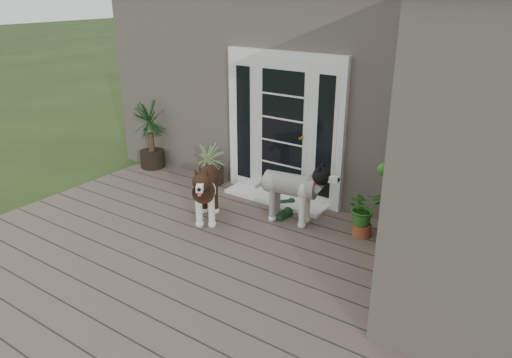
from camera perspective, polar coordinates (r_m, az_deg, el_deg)
The scene contains 14 objects.
deck at distance 5.68m, azimuth -7.00°, elevation -10.44°, with size 6.20×4.60×0.12m, color #6B5B4C.
house_main at distance 8.58m, azimuth 11.80°, elevation 11.13°, with size 7.40×4.00×3.10m, color #665E54.
door_unit at distance 6.96m, azimuth 3.30°, elevation 6.11°, with size 1.90×0.14×2.15m, color white.
door_step at distance 7.16m, azimuth 2.28°, elevation -2.36°, with size 1.60×0.40×0.05m, color white.
brindle_dog at distance 6.47m, azimuth -5.84°, elevation -1.71°, with size 0.40×0.93×0.77m, color #361E13, non-canonical shape.
white_dog at distance 6.39m, azimuth 4.09°, elevation -1.87°, with size 0.40×0.94×0.79m, color beige, non-canonical shape.
spider_plant at distance 7.71m, azimuth -5.36°, elevation 1.93°, with size 0.65×0.65×0.69m, color #7A965C, non-canonical shape.
yucca at distance 8.51m, azimuth -12.39°, elevation 5.12°, with size 0.81×0.81×1.17m, color black, non-canonical shape.
herb_a at distance 6.22m, azimuth 12.56°, elevation -4.33°, with size 0.42×0.42×0.54m, color #225117.
herb_b at distance 6.26m, azimuth 17.57°, elevation -4.49°, with size 0.39×0.39×0.58m, color #244E16.
herb_c at distance 6.23m, azimuth 22.35°, elevation -5.39°, with size 0.36×0.36×0.56m, color #195718.
sapling at distance 5.47m, azimuth 16.43°, elevation -1.75°, with size 0.50×0.50×1.71m, color #1B601E, non-canonical shape.
clog_left at distance 6.64m, azimuth 3.32°, elevation -4.19°, with size 0.15×0.32×0.10m, color #15351A, non-canonical shape.
clog_right at distance 7.02m, azimuth 3.57°, elevation -2.76°, with size 0.13×0.28×0.08m, color black, non-canonical shape.
Camera 1 is at (3.25, -3.14, 3.08)m, focal length 33.72 mm.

